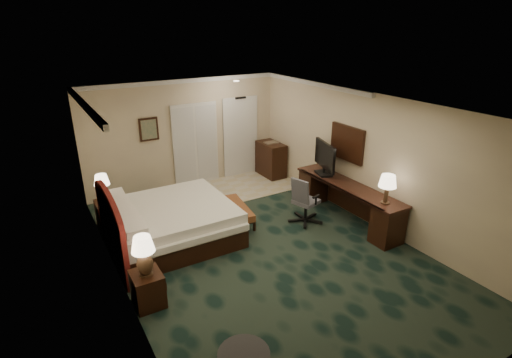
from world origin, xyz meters
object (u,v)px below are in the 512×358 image
bed_bench (236,214)px  minibar (271,159)px  nightstand_far (109,214)px  desk_chair (306,199)px  nightstand_near (148,289)px  tv (325,159)px  lamp_far (103,188)px  desk (347,202)px  lamp_near (144,256)px  bed (172,223)px

bed_bench → minibar: 2.92m
nightstand_far → desk_chair: 4.08m
nightstand_near → tv: 4.67m
lamp_far → desk: size_ratio=0.21×
nightstand_near → lamp_far: 2.92m
lamp_near → desk_chair: bearing=14.8°
lamp_near → desk_chair: size_ratio=0.62×
lamp_near → desk: size_ratio=0.23×
nightstand_far → lamp_far: (-0.03, 0.06, 0.57)m
bed → tv: size_ratio=2.35×
desk_chair → lamp_near: bearing=178.5°
lamp_far → desk: bearing=-27.0°
nightstand_near → minibar: bearing=38.9°
bed_bench → tv: bearing=-0.7°
bed_bench → desk: (2.10, -1.05, 0.20)m
bed_bench → nightstand_near: bearing=-137.0°
nightstand_near → bed_bench: 2.86m
lamp_near → tv: bearing=16.9°
nightstand_far → desk: size_ratio=0.21×
nightstand_near → tv: size_ratio=0.56×
nightstand_near → lamp_near: 0.58m
bed → nightstand_near: (-0.98, -1.66, -0.09)m
tv → desk_chair: size_ratio=0.92×
lamp_near → minibar: 5.78m
bed → nightstand_far: size_ratio=3.91×
bed_bench → lamp_near: bearing=-136.6°
bed → tv: bearing=-5.9°
desk_chair → nightstand_far: bearing=136.6°
lamp_near → lamp_far: size_ratio=1.10×
nightstand_near → desk_chair: 3.77m
desk_chair → minibar: desk_chair is taller
lamp_far → desk: 5.03m
nightstand_far → desk: bearing=-26.5°
nightstand_far → bed_bench: bearing=-26.5°
lamp_near → bed_bench: (2.35, 1.65, -0.65)m
bed_bench → tv: size_ratio=1.25×
bed → lamp_far: size_ratio=3.85×
nightstand_near → lamp_far: size_ratio=0.92×
lamp_far → nightstand_far: bearing=-60.5°
bed → nightstand_far: 1.49m
nightstand_far → desk: desk is taller
bed → desk_chair: size_ratio=2.16×
bed → bed_bench: 1.38m
bed_bench → minibar: size_ratio=1.28×
nightstand_far → nightstand_near: bearing=-90.3°
bed → minibar: 4.00m
bed → nightstand_near: bed is taller
bed → nightstand_far: (-0.96, 1.14, -0.07)m
minibar → lamp_near: bearing=-140.9°
lamp_near → desk: (4.45, 0.61, -0.45)m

